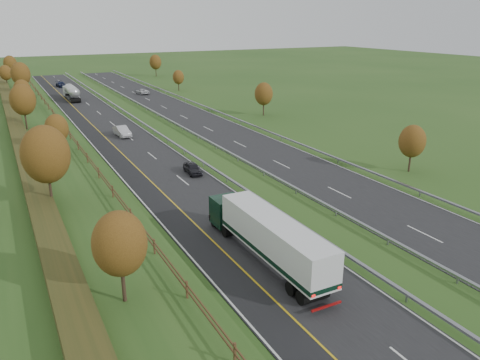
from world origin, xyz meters
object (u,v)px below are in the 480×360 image
object	(u,v)px
box_lorry	(267,235)
road_tanker	(71,92)
car_oncoming	(142,91)
car_small_far	(61,84)
car_dark_near	(193,168)
car_silver_mid	(122,131)

from	to	relation	value
box_lorry	road_tanker	xyz separation A→B (m)	(-0.96, 89.41, -0.47)
road_tanker	car_oncoming	world-z (taller)	road_tanker
car_small_far	car_oncoming	world-z (taller)	car_small_far
car_dark_near	car_silver_mid	world-z (taller)	car_silver_mid
car_oncoming	car_small_far	bearing A→B (deg)	-60.78
car_oncoming	car_silver_mid	bearing A→B (deg)	63.93
road_tanker	car_oncoming	xyz separation A→B (m)	(17.38, 0.97, -1.15)
road_tanker	car_oncoming	distance (m)	17.45
road_tanker	car_dark_near	bearing A→B (deg)	-86.30
road_tanker	car_silver_mid	xyz separation A→B (m)	(1.39, -42.12, -1.00)
road_tanker	car_small_far	distance (m)	24.76
car_silver_mid	car_oncoming	bearing A→B (deg)	66.05
car_dark_near	car_silver_mid	distance (m)	23.86
box_lorry	car_small_far	xyz separation A→B (m)	(-0.17, 114.13, -1.56)
car_small_far	car_oncoming	xyz separation A→B (m)	(16.59, -23.76, -0.06)
box_lorry	car_dark_near	size ratio (longest dim) A/B	4.06
box_lorry	car_silver_mid	bearing A→B (deg)	89.49
road_tanker	car_dark_near	world-z (taller)	road_tanker
car_silver_mid	car_small_far	world-z (taller)	car_silver_mid
car_silver_mid	car_oncoming	xyz separation A→B (m)	(15.99, 43.09, -0.15)
car_dark_near	car_small_far	bearing A→B (deg)	95.75
car_dark_near	car_oncoming	world-z (taller)	car_dark_near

